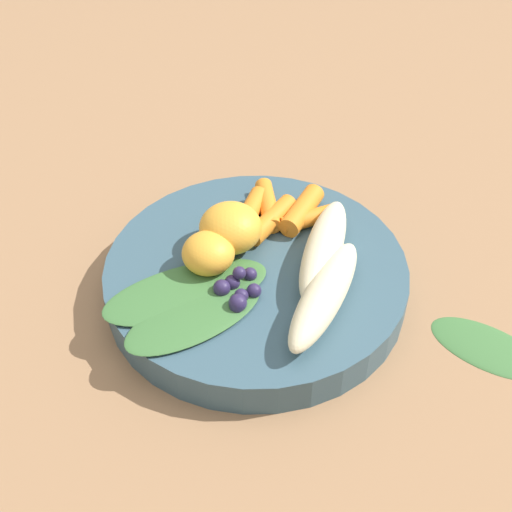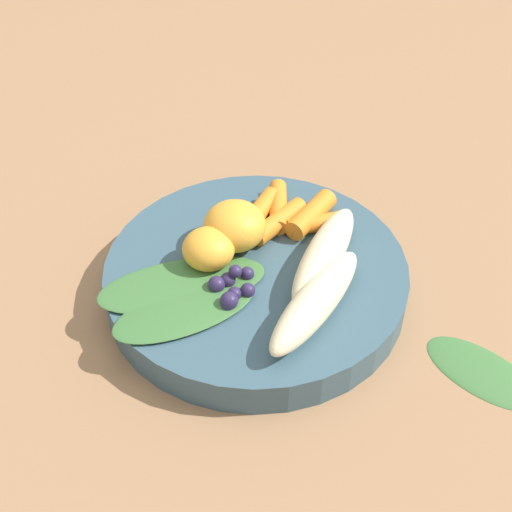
# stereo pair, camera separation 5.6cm
# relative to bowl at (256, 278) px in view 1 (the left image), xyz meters

# --- Properties ---
(ground_plane) EXTENTS (2.40, 2.40, 0.00)m
(ground_plane) POSITION_rel_bowl_xyz_m (0.00, 0.00, -0.02)
(ground_plane) COLOR #99704C
(bowl) EXTENTS (0.26, 0.26, 0.03)m
(bowl) POSITION_rel_bowl_xyz_m (0.00, 0.00, 0.00)
(bowl) COLOR #385666
(bowl) RESTS_ON ground_plane
(banana_peeled_left) EXTENTS (0.03, 0.13, 0.03)m
(banana_peeled_left) POSITION_rel_bowl_xyz_m (0.05, 0.02, 0.03)
(banana_peeled_left) COLOR beige
(banana_peeled_left) RESTS_ON bowl
(banana_peeled_right) EXTENTS (0.05, 0.13, 0.03)m
(banana_peeled_right) POSITION_rel_bowl_xyz_m (0.06, -0.03, 0.03)
(banana_peeled_right) COLOR beige
(banana_peeled_right) RESTS_ON bowl
(orange_segment_near) EXTENTS (0.04, 0.04, 0.03)m
(orange_segment_near) POSITION_rel_bowl_xyz_m (-0.04, -0.01, 0.03)
(orange_segment_near) COLOR #F4A833
(orange_segment_near) RESTS_ON bowl
(orange_segment_far) EXTENTS (0.05, 0.05, 0.04)m
(orange_segment_far) POSITION_rel_bowl_xyz_m (-0.03, 0.02, 0.04)
(orange_segment_far) COLOR #F4A833
(orange_segment_far) RESTS_ON bowl
(carrot_front) EXTENTS (0.05, 0.04, 0.02)m
(carrot_front) POSITION_rel_bowl_xyz_m (0.03, 0.06, 0.02)
(carrot_front) COLOR orange
(carrot_front) RESTS_ON bowl
(carrot_mid_left) EXTENTS (0.03, 0.06, 0.02)m
(carrot_mid_left) POSITION_rel_bowl_xyz_m (0.02, 0.07, 0.03)
(carrot_mid_left) COLOR orange
(carrot_mid_left) RESTS_ON bowl
(carrot_mid_right) EXTENTS (0.04, 0.06, 0.02)m
(carrot_mid_right) POSITION_rel_bowl_xyz_m (0.00, 0.05, 0.02)
(carrot_mid_right) COLOR orange
(carrot_mid_right) RESTS_ON bowl
(carrot_rear) EXTENTS (0.04, 0.06, 0.02)m
(carrot_rear) POSITION_rel_bowl_xyz_m (-0.01, 0.07, 0.02)
(carrot_rear) COLOR orange
(carrot_rear) RESTS_ON bowl
(carrot_small) EXTENTS (0.02, 0.06, 0.02)m
(carrot_small) POSITION_rel_bowl_xyz_m (-0.02, 0.05, 0.02)
(carrot_small) COLOR orange
(carrot_small) RESTS_ON bowl
(blueberry_pile) EXTENTS (0.04, 0.05, 0.02)m
(blueberry_pile) POSITION_rel_bowl_xyz_m (-0.00, -0.04, 0.02)
(blueberry_pile) COLOR #2D234C
(blueberry_pile) RESTS_ON bowl
(kale_leaf_left) EXTENTS (0.14, 0.13, 0.01)m
(kale_leaf_left) POSITION_rel_bowl_xyz_m (-0.05, -0.05, 0.02)
(kale_leaf_left) COLOR #3D7038
(kale_leaf_left) RESTS_ON bowl
(kale_leaf_right) EXTENTS (0.12, 0.13, 0.01)m
(kale_leaf_right) POSITION_rel_bowl_xyz_m (-0.03, -0.07, 0.02)
(kale_leaf_right) COLOR #3D7038
(kale_leaf_right) RESTS_ON bowl
(kale_leaf_stray) EXTENTS (0.11, 0.08, 0.01)m
(kale_leaf_stray) POSITION_rel_bowl_xyz_m (0.20, -0.01, -0.01)
(kale_leaf_stray) COLOR #3D7038
(kale_leaf_stray) RESTS_ON ground_plane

